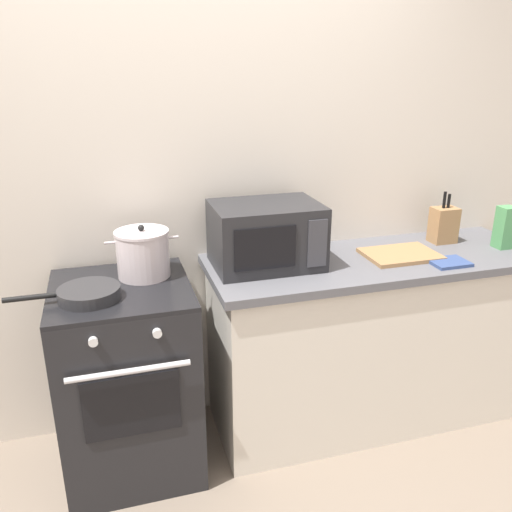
{
  "coord_description": "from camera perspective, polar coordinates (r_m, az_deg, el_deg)",
  "views": [
    {
      "loc": [
        -0.38,
        -1.57,
        1.83
      ],
      "look_at": [
        0.26,
        0.6,
        1.0
      ],
      "focal_mm": 36.99,
      "sensor_mm": 36.0,
      "label": 1
    }
  ],
  "objects": [
    {
      "name": "countertop_right",
      "position": [
        2.7,
        12.95,
        -0.54
      ],
      "size": [
        1.7,
        0.6,
        0.04
      ],
      "primitive_type": "cube",
      "color": "#59595E",
      "rests_on": "lower_cabinet_right"
    },
    {
      "name": "cutting_board",
      "position": [
        2.73,
        15.35,
        0.16
      ],
      "size": [
        0.36,
        0.26,
        0.02
      ],
      "primitive_type": "cube",
      "color": "#997047",
      "rests_on": "countertop_right"
    },
    {
      "name": "back_wall",
      "position": [
        2.69,
        -1.5,
        7.69
      ],
      "size": [
        4.4,
        0.1,
        2.5
      ],
      "primitive_type": "cube",
      "color": "silver",
      "rests_on": "ground_plane"
    },
    {
      "name": "knife_block",
      "position": [
        3.0,
        19.62,
        3.21
      ],
      "size": [
        0.13,
        0.1,
        0.28
      ],
      "color": "#997047",
      "rests_on": "countertop_right"
    },
    {
      "name": "stock_pot",
      "position": [
        2.42,
        -12.12,
        0.27
      ],
      "size": [
        0.32,
        0.24,
        0.24
      ],
      "color": "beige",
      "rests_on": "stove"
    },
    {
      "name": "pasta_box",
      "position": [
        3.02,
        25.31,
        2.81
      ],
      "size": [
        0.08,
        0.08,
        0.22
      ],
      "primitive_type": "cube",
      "color": "#4C9356",
      "rests_on": "countertop_right"
    },
    {
      "name": "oven_mitt",
      "position": [
        2.7,
        20.14,
        -0.65
      ],
      "size": [
        0.18,
        0.14,
        0.02
      ],
      "primitive_type": "cube",
      "color": "#33477A",
      "rests_on": "countertop_right"
    },
    {
      "name": "microwave",
      "position": [
        2.48,
        1.09,
        2.28
      ],
      "size": [
        0.5,
        0.37,
        0.3
      ],
      "color": "#232326",
      "rests_on": "countertop_right"
    },
    {
      "name": "stove",
      "position": [
        2.56,
        -13.6,
        -12.76
      ],
      "size": [
        0.6,
        0.64,
        0.92
      ],
      "color": "black",
      "rests_on": "ground_plane"
    },
    {
      "name": "frying_pan",
      "position": [
        2.26,
        -17.76,
        -3.88
      ],
      "size": [
        0.45,
        0.25,
        0.05
      ],
      "color": "#28282B",
      "rests_on": "stove"
    },
    {
      "name": "lower_cabinet_right",
      "position": [
        2.89,
        12.23,
        -9.11
      ],
      "size": [
        1.64,
        0.56,
        0.88
      ],
      "primitive_type": "cube",
      "color": "beige",
      "rests_on": "ground_plane"
    }
  ]
}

